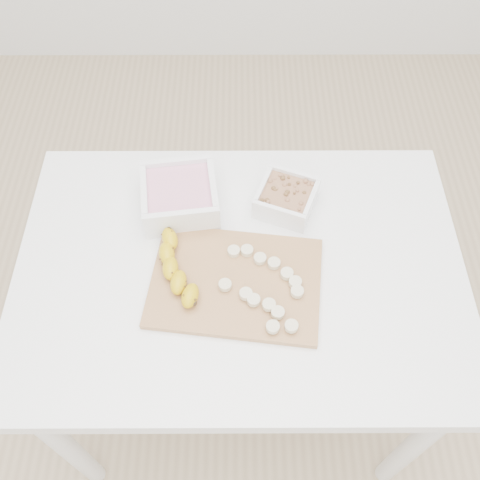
{
  "coord_description": "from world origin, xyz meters",
  "views": [
    {
      "loc": [
        -0.0,
        -0.62,
        1.76
      ],
      "look_at": [
        0.0,
        0.03,
        0.81
      ],
      "focal_mm": 40.0,
      "sensor_mm": 36.0,
      "label": 1
    }
  ],
  "objects_px": {
    "banana": "(177,269)",
    "table": "(240,287)",
    "bowl_yogurt": "(180,196)",
    "bowl_granola": "(286,198)",
    "cutting_board": "(236,282)"
  },
  "relations": [
    {
      "from": "banana",
      "to": "table",
      "type": "bearing_deg",
      "value": 2.29
    },
    {
      "from": "table",
      "to": "banana",
      "type": "bearing_deg",
      "value": -169.19
    },
    {
      "from": "table",
      "to": "cutting_board",
      "type": "relative_size",
      "value": 2.75
    },
    {
      "from": "table",
      "to": "bowl_yogurt",
      "type": "xyz_separation_m",
      "value": [
        -0.14,
        0.17,
        0.14
      ]
    },
    {
      "from": "cutting_board",
      "to": "banana",
      "type": "xyz_separation_m",
      "value": [
        -0.13,
        0.02,
        0.02
      ]
    },
    {
      "from": "table",
      "to": "bowl_yogurt",
      "type": "relative_size",
      "value": 5.21
    },
    {
      "from": "table",
      "to": "banana",
      "type": "relative_size",
      "value": 5.0
    },
    {
      "from": "table",
      "to": "bowl_granola",
      "type": "bearing_deg",
      "value": 57.19
    },
    {
      "from": "bowl_granola",
      "to": "cutting_board",
      "type": "height_order",
      "value": "bowl_granola"
    },
    {
      "from": "cutting_board",
      "to": "banana",
      "type": "relative_size",
      "value": 1.82
    },
    {
      "from": "bowl_yogurt",
      "to": "cutting_board",
      "type": "bearing_deg",
      "value": -58.52
    },
    {
      "from": "table",
      "to": "bowl_yogurt",
      "type": "bearing_deg",
      "value": 129.84
    },
    {
      "from": "table",
      "to": "bowl_granola",
      "type": "distance_m",
      "value": 0.24
    },
    {
      "from": "banana",
      "to": "cutting_board",
      "type": "bearing_deg",
      "value": -17.2
    },
    {
      "from": "cutting_board",
      "to": "banana",
      "type": "distance_m",
      "value": 0.13
    }
  ]
}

